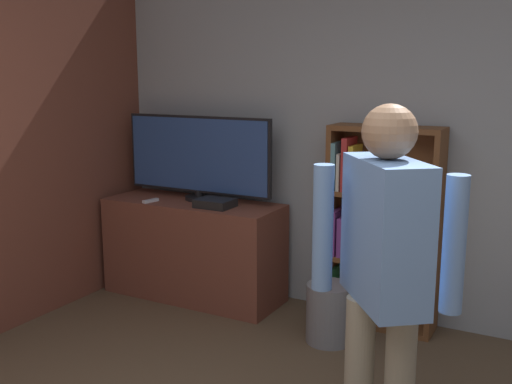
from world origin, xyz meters
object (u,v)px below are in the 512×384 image
object	(u,v)px
game_console	(215,203)
waste_bin	(329,313)
television	(198,156)
person	(384,262)
bookshelf	(373,228)

from	to	relation	value
game_console	waste_bin	size ratio (longest dim) A/B	0.68
television	waste_bin	bearing A→B (deg)	-15.62
television	game_console	xyz separation A→B (m)	(0.26, -0.17, -0.31)
game_console	person	world-z (taller)	person
game_console	bookshelf	xyz separation A→B (m)	(1.14, 0.26, -0.11)
television	waste_bin	xyz separation A→B (m)	(1.26, -0.35, -0.92)
game_console	television	bearing A→B (deg)	147.03
bookshelf	waste_bin	distance (m)	0.68
bookshelf	waste_bin	size ratio (longest dim) A/B	3.58
bookshelf	person	distance (m)	1.70
television	bookshelf	xyz separation A→B (m)	(1.39, 0.09, -0.42)
television	person	world-z (taller)	person
waste_bin	television	bearing A→B (deg)	164.38
television	waste_bin	world-z (taller)	television
game_console	bookshelf	size ratio (longest dim) A/B	0.19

